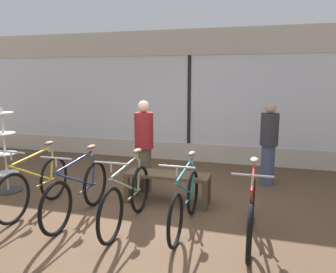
{
  "coord_description": "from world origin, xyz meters",
  "views": [
    {
      "loc": [
        1.71,
        -4.28,
        2.08
      ],
      "look_at": [
        0.0,
        1.7,
        0.95
      ],
      "focal_mm": 35.0,
      "sensor_mm": 36.0,
      "label": 1
    }
  ],
  "objects": [
    {
      "name": "customer_near_rack",
      "position": [
        -0.3,
        1.18,
        0.88
      ],
      "size": [
        0.42,
        0.42,
        1.67
      ],
      "color": "brown",
      "rests_on": "ground_plane"
    },
    {
      "name": "display_bench",
      "position": [
        0.26,
        0.75,
        0.41
      ],
      "size": [
        1.4,
        0.44,
        0.51
      ],
      "color": "brown",
      "rests_on": "ground_plane"
    },
    {
      "name": "bicycle_right",
      "position": [
        0.76,
        -0.09,
        0.38
      ],
      "size": [
        0.46,
        1.73,
        1.02
      ],
      "color": "black",
      "rests_on": "ground_plane"
    },
    {
      "name": "shop_back_wall",
      "position": [
        0.0,
        3.59,
        1.64
      ],
      "size": [
        12.0,
        0.08,
        3.2
      ],
      "color": "beige",
      "rests_on": "ground_plane"
    },
    {
      "name": "bicycle_center",
      "position": [
        -0.05,
        -0.23,
        0.4
      ],
      "size": [
        0.46,
        1.76,
        1.05
      ],
      "color": "black",
      "rests_on": "ground_plane"
    },
    {
      "name": "accessory_rack",
      "position": [
        -2.72,
        0.45,
        0.64
      ],
      "size": [
        0.48,
        0.48,
        1.56
      ],
      "color": "#333333",
      "rests_on": "ground_plane"
    },
    {
      "name": "bicycle_far_left",
      "position": [
        -1.65,
        -0.12,
        0.41
      ],
      "size": [
        0.46,
        1.74,
        1.05
      ],
      "color": "black",
      "rests_on": "ground_plane"
    },
    {
      "name": "ground_plane",
      "position": [
        0.0,
        0.0,
        0.0
      ],
      "size": [
        24.0,
        24.0,
        0.0
      ],
      "primitive_type": "plane",
      "color": "brown"
    },
    {
      "name": "bicycle_left",
      "position": [
        -0.85,
        -0.2,
        0.4
      ],
      "size": [
        0.46,
        1.8,
        1.05
      ],
      "color": "black",
      "rests_on": "ground_plane"
    },
    {
      "name": "bicycle_far_right",
      "position": [
        1.65,
        -0.2,
        0.38
      ],
      "size": [
        0.46,
        1.71,
        1.02
      ],
      "color": "black",
      "rests_on": "ground_plane"
    },
    {
      "name": "customer_by_window",
      "position": [
        1.88,
        2.2,
        0.84
      ],
      "size": [
        0.46,
        0.46,
        1.61
      ],
      "color": "#424C6B",
      "rests_on": "ground_plane"
    }
  ]
}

